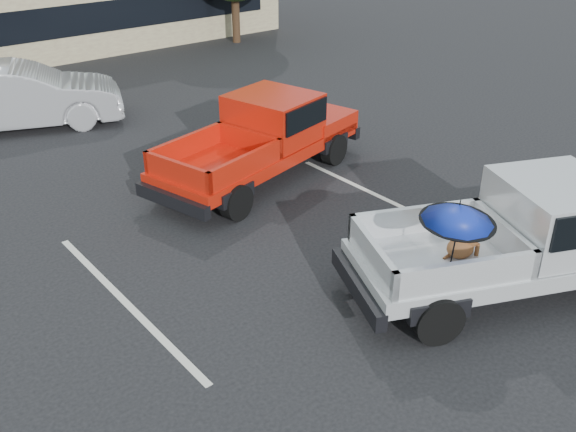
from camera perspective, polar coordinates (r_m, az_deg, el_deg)
name	(u,v)px	position (r m, az deg, el deg)	size (l,w,h in m)	color
ground	(346,290)	(10.75, 5.14, -6.57)	(90.00, 90.00, 0.00)	black
stripe_left	(125,302)	(10.76, -14.29, -7.39)	(0.12, 5.00, 0.01)	silver
stripe_right	(383,198)	(13.83, 8.43, 1.59)	(0.12, 5.00, 0.01)	silver
silver_pickup	(540,231)	(11.02, 21.46, -1.26)	(5.99, 4.12, 2.06)	black
red_pickup	(269,132)	(14.53, -1.70, 7.47)	(5.83, 3.17, 1.82)	black
silver_sedan	(21,96)	(18.91, -22.67, 9.79)	(1.82, 5.23, 1.72)	#A7A9AE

